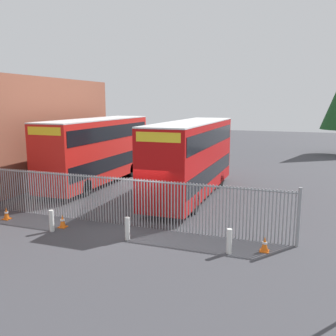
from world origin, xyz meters
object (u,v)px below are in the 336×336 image
object	(u,v)px
double_decker_bus_near_gate	(97,148)
bollard_near_right	(229,241)
bollard_center_front	(127,229)
double_decker_bus_behind_fence_left	(192,156)
traffic_cone_near_kerb	(265,244)
traffic_cone_mid_forecourt	(63,221)
bollard_near_left	(52,221)
traffic_cone_by_gate	(6,213)

from	to	relation	value
double_decker_bus_near_gate	bollard_near_right	xyz separation A→B (m)	(10.66, -8.74, -1.95)
bollard_center_front	double_decker_bus_behind_fence_left	bearing A→B (deg)	86.57
bollard_near_right	traffic_cone_near_kerb	world-z (taller)	bollard_near_right
double_decker_bus_behind_fence_left	traffic_cone_mid_forecourt	xyz separation A→B (m)	(-3.85, -7.30, -2.13)
bollard_near_left	bollard_center_front	size ratio (longest dim) A/B	1.00
double_decker_bus_near_gate	traffic_cone_mid_forecourt	world-z (taller)	double_decker_bus_near_gate
bollard_near_right	traffic_cone_near_kerb	distance (m)	1.39
double_decker_bus_near_gate	bollard_center_front	size ratio (longest dim) A/B	11.38
bollard_center_front	bollard_near_right	distance (m)	4.14
bollard_near_left	traffic_cone_mid_forecourt	size ratio (longest dim) A/B	1.61
traffic_cone_by_gate	bollard_near_right	bearing A→B (deg)	-2.00
bollard_near_right	traffic_cone_mid_forecourt	xyz separation A→B (m)	(-7.54, 0.32, -0.19)
double_decker_bus_behind_fence_left	bollard_center_front	world-z (taller)	double_decker_bus_behind_fence_left
traffic_cone_by_gate	traffic_cone_mid_forecourt	distance (m)	3.22
double_decker_bus_behind_fence_left	traffic_cone_near_kerb	distance (m)	8.80
bollard_near_right	traffic_cone_mid_forecourt	size ratio (longest dim) A/B	1.61
bollard_near_right	bollard_center_front	bearing A→B (deg)	-179.40
bollard_near_left	traffic_cone_near_kerb	size ratio (longest dim) A/B	1.61
double_decker_bus_near_gate	bollard_near_right	world-z (taller)	double_decker_bus_near_gate
bollard_near_right	traffic_cone_near_kerb	size ratio (longest dim) A/B	1.61
traffic_cone_mid_forecourt	traffic_cone_near_kerb	distance (m)	8.77
traffic_cone_by_gate	traffic_cone_mid_forecourt	xyz separation A→B (m)	(3.22, -0.06, 0.00)
double_decker_bus_near_gate	traffic_cone_by_gate	world-z (taller)	double_decker_bus_near_gate
double_decker_bus_behind_fence_left	bollard_near_left	xyz separation A→B (m)	(-3.98, -7.90, -1.95)
double_decker_bus_behind_fence_left	bollard_near_left	world-z (taller)	double_decker_bus_behind_fence_left
double_decker_bus_near_gate	bollard_near_left	distance (m)	9.70
double_decker_bus_behind_fence_left	bollard_center_front	bearing A→B (deg)	-93.43
double_decker_bus_near_gate	bollard_near_right	size ratio (longest dim) A/B	11.38
bollard_near_left	bollard_near_right	distance (m)	7.67
bollard_near_right	traffic_cone_near_kerb	xyz separation A→B (m)	(1.22, 0.63, -0.19)
traffic_cone_mid_forecourt	traffic_cone_by_gate	bearing A→B (deg)	179.00
double_decker_bus_near_gate	traffic_cone_near_kerb	xyz separation A→B (m)	(11.89, -8.11, -2.13)
bollard_near_left	traffic_cone_near_kerb	world-z (taller)	bollard_near_left
double_decker_bus_near_gate	traffic_cone_mid_forecourt	bearing A→B (deg)	-69.63
bollard_center_front	traffic_cone_mid_forecourt	xyz separation A→B (m)	(-3.39, 0.36, -0.19)
traffic_cone_near_kerb	bollard_near_left	bearing A→B (deg)	-174.19
double_decker_bus_behind_fence_left	traffic_cone_by_gate	distance (m)	10.35
bollard_near_right	traffic_cone_by_gate	xyz separation A→B (m)	(-10.76, 0.38, -0.19)
traffic_cone_mid_forecourt	traffic_cone_near_kerb	xyz separation A→B (m)	(8.76, 0.31, 0.00)
double_decker_bus_near_gate	bollard_near_left	world-z (taller)	double_decker_bus_near_gate
double_decker_bus_behind_fence_left	bollard_center_front	distance (m)	7.92
traffic_cone_by_gate	traffic_cone_near_kerb	size ratio (longest dim) A/B	1.00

